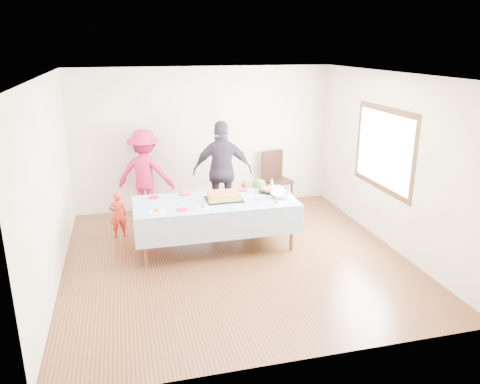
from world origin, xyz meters
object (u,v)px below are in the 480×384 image
at_px(birthday_cake, 224,197).
at_px(dining_chair, 275,175).
at_px(party_table, 215,204).
at_px(adult_left, 145,173).

relative_size(birthday_cake, dining_chair, 0.52).
distance_m(party_table, adult_left, 1.99).
bearing_deg(party_table, birthday_cake, 2.59).
distance_m(party_table, birthday_cake, 0.17).
relative_size(birthday_cake, adult_left, 0.34).
distance_m(birthday_cake, dining_chair, 2.30).
bearing_deg(birthday_cake, dining_chair, 51.01).
bearing_deg(party_table, adult_left, 119.01).
bearing_deg(birthday_cake, party_table, -177.41).
bearing_deg(dining_chair, adult_left, 165.61).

